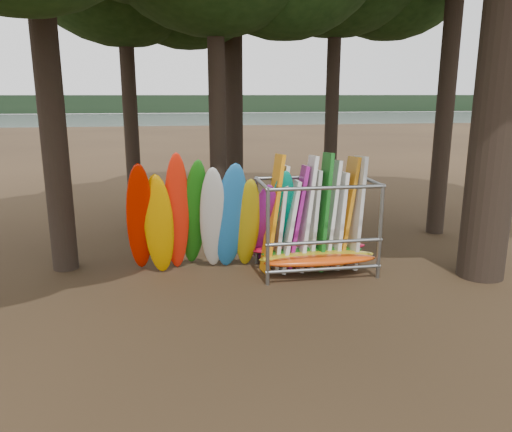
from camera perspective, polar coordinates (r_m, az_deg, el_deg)
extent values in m
plane|color=#47331E|center=(11.08, 3.14, -8.82)|extent=(120.00, 120.00, 0.00)
plane|color=gray|center=(70.14, -7.81, 10.18)|extent=(160.00, 160.00, 0.00)
cube|color=black|center=(120.01, -8.69, 12.56)|extent=(160.00, 4.00, 4.00)
cylinder|color=black|center=(12.88, -23.26, 20.48)|extent=(0.61, 0.61, 11.98)
cylinder|color=black|center=(16.36, -14.51, 16.99)|extent=(0.45, 0.45, 10.58)
cylinder|color=black|center=(17.41, -2.63, 21.09)|extent=(0.61, 0.61, 12.94)
cylinder|color=black|center=(17.03, 8.91, 18.28)|extent=(0.44, 0.44, 11.27)
cylinder|color=black|center=(13.42, -4.59, 18.28)|extent=(0.44, 0.44, 10.63)
ellipsoid|color=red|center=(11.80, -13.11, -0.45)|extent=(0.77, 1.86, 2.97)
ellipsoid|color=#D48F00|center=(11.79, -11.04, -1.09)|extent=(0.76, 1.17, 2.65)
ellipsoid|color=#FF220C|center=(11.84, -9.04, 0.23)|extent=(0.66, 1.39, 3.11)
ellipsoid|color=#1C7614|center=(12.04, -7.04, 0.12)|extent=(0.78, 1.82, 3.01)
ellipsoid|color=silver|center=(11.85, -4.94, -0.45)|extent=(0.71, 1.51, 2.81)
ellipsoid|color=#1E6BB4|center=(11.90, -2.92, -0.19)|extent=(0.93, 1.45, 2.88)
ellipsoid|color=#AD950F|center=(12.06, -0.96, -0.93)|extent=(0.60, 1.22, 2.49)
ellipsoid|color=#8D1B88|center=(12.30, 0.87, -1.00)|extent=(0.65, 1.48, 2.37)
ellipsoid|color=#04876C|center=(12.34, 2.81, -0.28)|extent=(0.71, 1.15, 2.61)
ellipsoid|color=#EE490D|center=(11.95, 7.39, -5.05)|extent=(2.75, 0.55, 0.24)
ellipsoid|color=gold|center=(12.20, 7.01, -4.64)|extent=(2.88, 0.55, 0.24)
ellipsoid|color=#1D6616|center=(12.57, 6.49, -4.06)|extent=(2.61, 0.55, 0.24)
ellipsoid|color=#B50D2B|center=(12.86, 6.10, -3.64)|extent=(3.01, 0.55, 0.24)
cube|color=orange|center=(12.00, 1.88, 0.22)|extent=(0.57, 0.84, 2.89)
cube|color=silver|center=(12.18, 2.74, -0.32)|extent=(0.39, 0.78, 2.61)
cube|color=white|center=(12.08, 3.89, -1.25)|extent=(0.52, 0.73, 2.27)
cube|color=#991984|center=(12.26, 4.66, -0.23)|extent=(0.57, 0.76, 2.60)
cube|color=white|center=(12.17, 5.77, 0.22)|extent=(0.46, 0.79, 2.85)
cube|color=silver|center=(12.42, 6.48, -0.43)|extent=(0.33, 0.77, 2.48)
cube|color=#186C1D|center=(12.27, 7.67, 0.41)|extent=(0.38, 0.81, 2.91)
cube|color=white|center=(12.49, 8.38, 0.16)|extent=(0.48, 0.82, 2.71)
cube|color=white|center=(12.49, 9.42, -0.57)|extent=(0.33, 0.77, 2.43)
cube|color=orange|center=(12.63, 10.17, 0.44)|extent=(0.58, 0.83, 2.78)
cube|color=silver|center=(12.54, 11.34, 0.31)|extent=(0.37, 0.82, 2.81)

